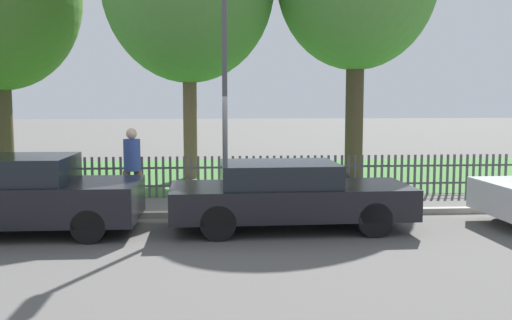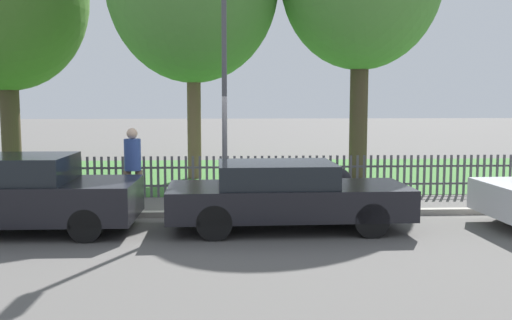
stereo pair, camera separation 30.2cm
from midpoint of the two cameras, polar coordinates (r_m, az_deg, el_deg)
name	(u,v)px [view 2 (the right image)]	position (r m, az deg, el deg)	size (l,w,h in m)	color
ground_plane	(249,217)	(11.90, 0.02, -5.73)	(120.00, 120.00, 0.00)	#565451
kerb_stone	(249,213)	(11.98, 0.00, -5.36)	(38.94, 0.20, 0.12)	#9E998E
grass_strip	(241,174)	(18.62, -1.09, -1.41)	(38.94, 8.60, 0.01)	#3D7033
park_fence	(245,176)	(14.30, -0.51, -1.63)	(38.94, 0.05, 1.03)	#4C4C51
parked_car_black_saloon	(27,194)	(11.22, -21.19, -3.16)	(3.91, 1.86, 1.42)	black
parked_car_navy_estate	(285,194)	(10.73, 3.75, -3.46)	(4.50, 1.83, 1.27)	black
covered_motorcycle	(313,179)	(13.13, 6.41, -1.87)	(1.98, 0.86, 1.01)	black
pedestrian_by_lamp	(133,164)	(12.80, -11.57, -0.38)	(0.45, 0.45, 1.81)	#7F6B51
street_lamp	(224,49)	(12.14, -2.48, 11.02)	(0.20, 0.79, 5.51)	#47474C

